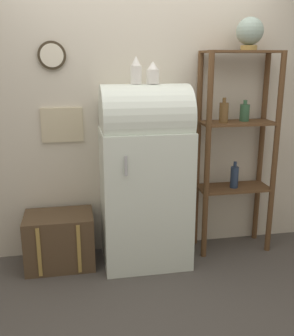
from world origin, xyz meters
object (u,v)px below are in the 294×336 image
suitcase_trunk (60,240)px  vase_center (153,73)px  globe (250,32)px  vase_left (136,71)px  refrigerator (145,175)px

suitcase_trunk → vase_center: 1.63m
globe → vase_left: globe is taller
refrigerator → suitcase_trunk: (-0.75, 0.04, -0.57)m
vase_left → vase_center: bearing=-2.7°
vase_left → vase_center: vase_left is taller
vase_left → suitcase_trunk: bearing=177.0°
refrigerator → vase_center: vase_center is taller
refrigerator → vase_left: size_ratio=7.16×
globe → vase_left: bearing=-176.7°
suitcase_trunk → vase_left: (0.68, -0.04, 1.43)m
suitcase_trunk → globe: (1.65, 0.02, 1.74)m
refrigerator → vase_left: vase_left is taller
vase_center → refrigerator: bearing=179.8°
refrigerator → vase_left: 0.87m
suitcase_trunk → globe: 2.40m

